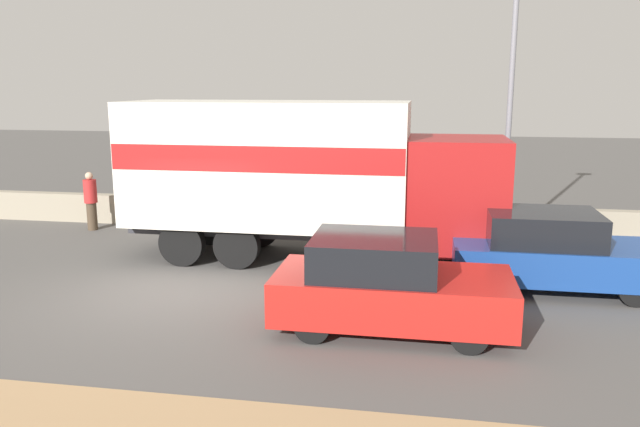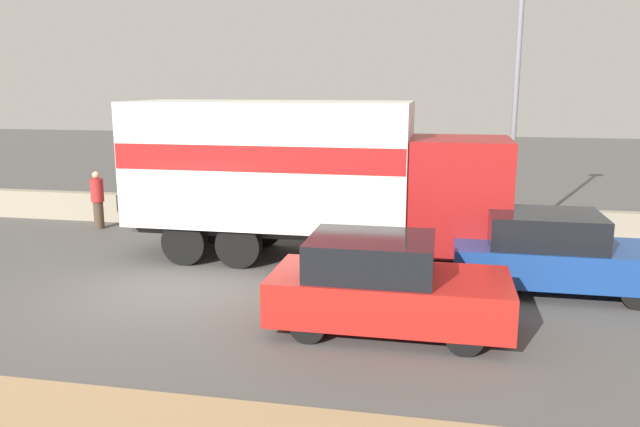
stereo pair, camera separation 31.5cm
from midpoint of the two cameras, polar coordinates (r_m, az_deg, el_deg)
ground_plane at (r=12.83m, az=-13.03°, el=-6.95°), size 80.00×80.00×0.00m
stone_wall_backdrop at (r=17.95m, az=-5.57°, el=0.04°), size 60.00×0.35×0.84m
street_lamp at (r=16.38m, az=18.14°, el=12.40°), size 0.56×0.28×7.67m
box_truck at (r=14.35m, az=-0.99°, el=3.95°), size 8.59×2.47×3.67m
car_hatchback at (r=10.50m, az=6.76°, el=-6.54°), size 3.93×1.83×1.58m
car_sedan_second at (r=13.21m, az=21.34°, el=-3.39°), size 4.10×1.79×1.58m
pedestrian at (r=18.70m, az=-19.21°, el=1.26°), size 0.36×0.36×1.64m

